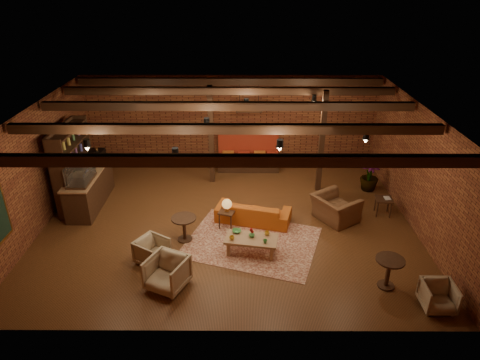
{
  "coord_description": "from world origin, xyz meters",
  "views": [
    {
      "loc": [
        0.38,
        -10.16,
        6.27
      ],
      "look_at": [
        0.33,
        0.2,
        1.21
      ],
      "focal_mm": 32.0,
      "sensor_mm": 36.0,
      "label": 1
    }
  ],
  "objects_px": {
    "sofa": "(253,212)",
    "armchair_right": "(336,204)",
    "coffee_table": "(251,239)",
    "armchair_far": "(439,295)",
    "side_table_book": "(384,200)",
    "round_table_right": "(389,268)",
    "plant_tall": "(374,146)",
    "armchair_a": "(152,250)",
    "round_table_left": "(184,225)",
    "armchair_b": "(167,272)",
    "side_table_lamp": "(227,206)"
  },
  "relations": [
    {
      "from": "sofa",
      "to": "armchair_right",
      "type": "relative_size",
      "value": 1.8
    },
    {
      "from": "round_table_left",
      "to": "armchair_a",
      "type": "distance_m",
      "value": 1.15
    },
    {
      "from": "armchair_a",
      "to": "sofa",
      "type": "bearing_deg",
      "value": -20.57
    },
    {
      "from": "side_table_book",
      "to": "sofa",
      "type": "bearing_deg",
      "value": -173.92
    },
    {
      "from": "side_table_lamp",
      "to": "round_table_right",
      "type": "distance_m",
      "value": 4.34
    },
    {
      "from": "round_table_right",
      "to": "plant_tall",
      "type": "distance_m",
      "value": 4.84
    },
    {
      "from": "armchair_b",
      "to": "armchair_far",
      "type": "height_order",
      "value": "armchair_b"
    },
    {
      "from": "armchair_a",
      "to": "armchair_b",
      "type": "height_order",
      "value": "armchair_b"
    },
    {
      "from": "armchair_b",
      "to": "round_table_right",
      "type": "relative_size",
      "value": 1.13
    },
    {
      "from": "coffee_table",
      "to": "armchair_b",
      "type": "distance_m",
      "value": 2.25
    },
    {
      "from": "round_table_left",
      "to": "armchair_far",
      "type": "relative_size",
      "value": 1.01
    },
    {
      "from": "side_table_lamp",
      "to": "armchair_a",
      "type": "relative_size",
      "value": 1.24
    },
    {
      "from": "side_table_book",
      "to": "armchair_right",
      "type": "bearing_deg",
      "value": -167.46
    },
    {
      "from": "coffee_table",
      "to": "plant_tall",
      "type": "height_order",
      "value": "plant_tall"
    },
    {
      "from": "side_table_book",
      "to": "coffee_table",
      "type": "bearing_deg",
      "value": -153.55
    },
    {
      "from": "armchair_far",
      "to": "sofa",
      "type": "bearing_deg",
      "value": 138.27
    },
    {
      "from": "sofa",
      "to": "coffee_table",
      "type": "bearing_deg",
      "value": 101.31
    },
    {
      "from": "side_table_lamp",
      "to": "round_table_left",
      "type": "distance_m",
      "value": 1.26
    },
    {
      "from": "coffee_table",
      "to": "armchair_far",
      "type": "xyz_separation_m",
      "value": [
        3.8,
        -1.91,
        -0.06
      ]
    },
    {
      "from": "side_table_lamp",
      "to": "round_table_right",
      "type": "relative_size",
      "value": 1.16
    },
    {
      "from": "armchair_far",
      "to": "armchair_a",
      "type": "bearing_deg",
      "value": 166.84
    },
    {
      "from": "armchair_a",
      "to": "plant_tall",
      "type": "distance_m",
      "value": 7.32
    },
    {
      "from": "coffee_table",
      "to": "armchair_b",
      "type": "relative_size",
      "value": 1.65
    },
    {
      "from": "round_table_left",
      "to": "armchair_b",
      "type": "distance_m",
      "value": 1.85
    },
    {
      "from": "round_table_left",
      "to": "round_table_right",
      "type": "distance_m",
      "value": 5.0
    },
    {
      "from": "armchair_right",
      "to": "sofa",
      "type": "bearing_deg",
      "value": 58.45
    },
    {
      "from": "round_table_right",
      "to": "plant_tall",
      "type": "relative_size",
      "value": 0.24
    },
    {
      "from": "coffee_table",
      "to": "armchair_right",
      "type": "bearing_deg",
      "value": 33.59
    },
    {
      "from": "round_table_left",
      "to": "armchair_far",
      "type": "xyz_separation_m",
      "value": [
        5.5,
        -2.48,
        -0.12
      ]
    },
    {
      "from": "sofa",
      "to": "round_table_right",
      "type": "distance_m",
      "value": 3.97
    },
    {
      "from": "armchair_a",
      "to": "plant_tall",
      "type": "bearing_deg",
      "value": -26.35
    },
    {
      "from": "coffee_table",
      "to": "armchair_a",
      "type": "distance_m",
      "value": 2.38
    },
    {
      "from": "armchair_b",
      "to": "round_table_right",
      "type": "height_order",
      "value": "armchair_b"
    },
    {
      "from": "armchair_a",
      "to": "side_table_book",
      "type": "relative_size",
      "value": 1.29
    },
    {
      "from": "sofa",
      "to": "plant_tall",
      "type": "height_order",
      "value": "plant_tall"
    },
    {
      "from": "round_table_right",
      "to": "plant_tall",
      "type": "bearing_deg",
      "value": 79.88
    },
    {
      "from": "armchair_b",
      "to": "plant_tall",
      "type": "distance_m",
      "value": 7.43
    },
    {
      "from": "side_table_lamp",
      "to": "coffee_table",
      "type": "bearing_deg",
      "value": -62.41
    },
    {
      "from": "round_table_left",
      "to": "plant_tall",
      "type": "xyz_separation_m",
      "value": [
        5.5,
        2.85,
        1.06
      ]
    },
    {
      "from": "armchair_right",
      "to": "armchair_b",
      "type": "bearing_deg",
      "value": 90.58
    },
    {
      "from": "side_table_book",
      "to": "round_table_right",
      "type": "xyz_separation_m",
      "value": [
        -0.83,
        -3.13,
        0.02
      ]
    },
    {
      "from": "side_table_lamp",
      "to": "round_table_right",
      "type": "xyz_separation_m",
      "value": [
        3.59,
        -2.43,
        -0.16
      ]
    },
    {
      "from": "coffee_table",
      "to": "round_table_right",
      "type": "height_order",
      "value": "round_table_right"
    },
    {
      "from": "armchair_b",
      "to": "armchair_far",
      "type": "distance_m",
      "value": 5.69
    },
    {
      "from": "sofa",
      "to": "coffee_table",
      "type": "distance_m",
      "value": 1.5
    },
    {
      "from": "armchair_right",
      "to": "side_table_lamp",
      "type": "bearing_deg",
      "value": 63.79
    },
    {
      "from": "coffee_table",
      "to": "plant_tall",
      "type": "relative_size",
      "value": 0.45
    },
    {
      "from": "side_table_book",
      "to": "armchair_far",
      "type": "bearing_deg",
      "value": -90.0
    },
    {
      "from": "round_table_left",
      "to": "armchair_b",
      "type": "xyz_separation_m",
      "value": [
        -0.15,
        -1.84,
        -0.04
      ]
    },
    {
      "from": "armchair_b",
      "to": "side_table_book",
      "type": "xyz_separation_m",
      "value": [
        5.65,
        3.17,
        0.06
      ]
    }
  ]
}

